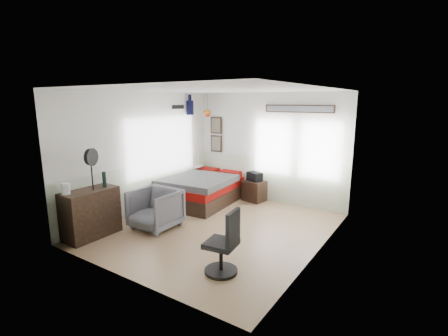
{
  "coord_description": "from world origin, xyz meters",
  "views": [
    {
      "loc": [
        3.47,
        -5.01,
        2.49
      ],
      "look_at": [
        -0.1,
        0.4,
        1.15
      ],
      "focal_mm": 26.0,
      "sensor_mm": 36.0,
      "label": 1
    }
  ],
  "objects_px": {
    "bed": "(202,189)",
    "nightstand": "(254,191)",
    "task_chair": "(224,248)",
    "dresser": "(91,213)",
    "armchair": "(155,209)"
  },
  "relations": [
    {
      "from": "bed",
      "to": "dresser",
      "type": "relative_size",
      "value": 2.22
    },
    {
      "from": "dresser",
      "to": "task_chair",
      "type": "bearing_deg",
      "value": 4.93
    },
    {
      "from": "armchair",
      "to": "task_chair",
      "type": "xyz_separation_m",
      "value": [
        2.11,
        -0.71,
        0.01
      ]
    },
    {
      "from": "dresser",
      "to": "task_chair",
      "type": "height_order",
      "value": "task_chair"
    },
    {
      "from": "bed",
      "to": "armchair",
      "type": "height_order",
      "value": "armchair"
    },
    {
      "from": "bed",
      "to": "armchair",
      "type": "xyz_separation_m",
      "value": [
        0.26,
        -1.88,
        0.06
      ]
    },
    {
      "from": "dresser",
      "to": "armchair",
      "type": "height_order",
      "value": "dresser"
    },
    {
      "from": "armchair",
      "to": "nightstand",
      "type": "height_order",
      "value": "armchair"
    },
    {
      "from": "dresser",
      "to": "nightstand",
      "type": "height_order",
      "value": "dresser"
    },
    {
      "from": "bed",
      "to": "task_chair",
      "type": "relative_size",
      "value": 2.25
    },
    {
      "from": "armchair",
      "to": "nightstand",
      "type": "xyz_separation_m",
      "value": [
        0.79,
        2.68,
        -0.13
      ]
    },
    {
      "from": "bed",
      "to": "armchair",
      "type": "relative_size",
      "value": 2.57
    },
    {
      "from": "bed",
      "to": "nightstand",
      "type": "relative_size",
      "value": 4.26
    },
    {
      "from": "bed",
      "to": "dresser",
      "type": "bearing_deg",
      "value": -103.58
    },
    {
      "from": "nightstand",
      "to": "bed",
      "type": "bearing_deg",
      "value": -133.48
    }
  ]
}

